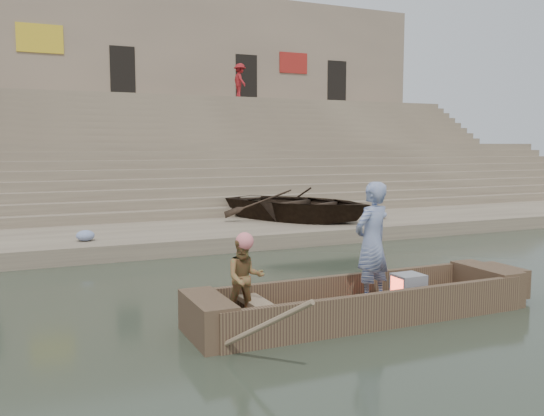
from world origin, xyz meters
TOP-DOWN VIEW (x-y plane):
  - ground at (0.00, 0.00)m, footprint 120.00×120.00m
  - lower_landing at (0.00, 8.00)m, footprint 32.00×4.00m
  - mid_landing at (0.00, 15.50)m, footprint 32.00×3.00m
  - upper_landing at (0.00, 22.50)m, footprint 32.00×3.00m
  - ghat_steps at (0.00, 17.19)m, footprint 32.00×11.00m
  - building_wall at (0.00, 26.50)m, footprint 32.00×5.07m
  - main_rowboat at (-2.57, -0.04)m, footprint 5.00×1.30m
  - rowboat_trim at (-2.37, -0.04)m, footprint 6.04×2.63m
  - standing_man at (-2.38, 0.03)m, footprint 0.81×0.66m
  - rowing_man at (-4.53, 0.04)m, footprint 0.65×0.55m
  - television at (-1.71, -0.04)m, footprint 0.46×0.42m
  - beached_rowboat at (0.55, 8.41)m, footprint 5.44×5.90m
  - pedestrian at (3.68, 21.60)m, footprint 0.68×1.18m
  - cloth_bundles at (-5.59, 7.07)m, footprint 13.60×1.40m

SIDE VIEW (x-z plane):
  - ground at x=0.00m, z-range 0.00..0.00m
  - main_rowboat at x=-2.57m, z-range 0.00..0.22m
  - lower_landing at x=0.00m, z-range 0.00..0.40m
  - rowboat_trim at x=-2.37m, z-range -0.62..1.23m
  - television at x=-1.71m, z-range 0.22..0.62m
  - cloth_bundles at x=-5.59m, z-range 0.40..0.66m
  - rowing_man at x=-4.53m, z-range 0.22..1.40m
  - beached_rowboat at x=0.55m, z-range 0.40..1.40m
  - standing_man at x=-2.38m, z-range 0.22..2.14m
  - mid_landing at x=0.00m, z-range 0.00..2.80m
  - ghat_steps at x=0.00m, z-range -0.80..4.40m
  - upper_landing at x=0.00m, z-range 0.00..5.20m
  - building_wall at x=0.00m, z-range 0.00..11.20m
  - pedestrian at x=3.68m, z-range 5.20..7.03m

